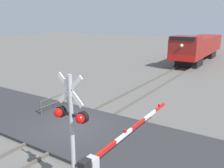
% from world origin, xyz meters
% --- Properties ---
extents(ground_plane, '(160.00, 160.00, 0.00)m').
position_xyz_m(ground_plane, '(0.00, 0.00, 0.00)').
color(ground_plane, '#605E59').
extents(rail_track_left, '(0.08, 80.00, 0.15)m').
position_xyz_m(rail_track_left, '(-0.72, 0.00, 0.07)').
color(rail_track_left, '#59544C').
rests_on(rail_track_left, ground_plane).
extents(rail_track_right, '(0.08, 80.00, 0.15)m').
position_xyz_m(rail_track_right, '(0.72, 0.00, 0.07)').
color(rail_track_right, '#59544C').
rests_on(rail_track_right, ground_plane).
extents(road_surface, '(36.00, 4.93, 0.15)m').
position_xyz_m(road_surface, '(0.00, 0.00, 0.08)').
color(road_surface, '#2D2D30').
rests_on(road_surface, ground_plane).
extents(locomotive, '(3.09, 16.14, 3.72)m').
position_xyz_m(locomotive, '(0.00, 25.20, 1.97)').
color(locomotive, black).
rests_on(locomotive, ground_plane).
extents(crossing_signal, '(1.18, 0.33, 3.88)m').
position_xyz_m(crossing_signal, '(3.07, -3.54, 2.40)').
color(crossing_signal, '#ADADB2').
rests_on(crossing_signal, ground_plane).
extents(crossing_gate, '(0.36, 6.93, 1.21)m').
position_xyz_m(crossing_gate, '(3.41, -1.98, 0.77)').
color(crossing_gate, silver).
rests_on(crossing_gate, ground_plane).
extents(guard_railing, '(0.08, 2.27, 0.95)m').
position_xyz_m(guard_railing, '(-2.68, 1.27, 0.61)').
color(guard_railing, '#4C4742').
rests_on(guard_railing, ground_plane).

